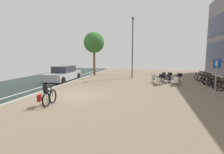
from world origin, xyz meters
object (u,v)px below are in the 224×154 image
(bicycle_foreground, at_px, (48,97))
(bicycle_rack_03, at_px, (212,82))
(lamp_post, at_px, (133,45))
(street_tree, at_px, (94,43))
(bicycle_rack_04, at_px, (211,80))
(bicycle_rack_06, at_px, (205,78))
(parking_sign, at_px, (216,74))
(bicycle_rack_02, at_px, (217,83))
(scooter_far, at_px, (176,79))
(bicycle_rack_05, at_px, (209,79))
(scooter_near, at_px, (167,77))
(parked_car_near, at_px, (63,74))
(bicycle_rack_01, at_px, (221,85))
(bicycle_rack_07, at_px, (202,77))
(scooter_mid, at_px, (158,79))

(bicycle_foreground, bearing_deg, bicycle_rack_03, 38.57)
(lamp_post, distance_m, street_tree, 4.85)
(bicycle_rack_04, distance_m, bicycle_rack_06, 1.40)
(bicycle_foreground, height_order, parking_sign, parking_sign)
(bicycle_rack_02, bearing_deg, scooter_far, 166.56)
(bicycle_rack_05, relative_size, scooter_near, 0.84)
(bicycle_rack_04, relative_size, bicycle_rack_06, 1.03)
(bicycle_foreground, relative_size, parking_sign, 0.65)
(bicycle_rack_06, xyz_separation_m, parking_sign, (-1.06, -6.02, 1.03))
(bicycle_foreground, bearing_deg, parked_car_near, 112.99)
(bicycle_rack_02, distance_m, lamp_post, 8.47)
(bicycle_rack_02, bearing_deg, bicycle_rack_01, -83.89)
(lamp_post, height_order, street_tree, lamp_post)
(bicycle_rack_03, xyz_separation_m, parking_sign, (-0.98, -3.92, 1.04))
(bicycle_rack_05, bearing_deg, bicycle_rack_04, -91.39)
(bicycle_rack_01, bearing_deg, bicycle_rack_07, 92.76)
(bicycle_rack_01, height_order, bicycle_rack_04, bicycle_rack_04)
(bicycle_rack_07, distance_m, scooter_mid, 5.11)
(bicycle_rack_03, bearing_deg, lamp_post, 154.33)
(bicycle_rack_02, height_order, scooter_mid, scooter_mid)
(scooter_mid, height_order, street_tree, street_tree)
(bicycle_rack_01, xyz_separation_m, bicycle_rack_06, (-0.14, 3.50, 0.02))
(parking_sign, height_order, street_tree, street_tree)
(bicycle_foreground, bearing_deg, bicycle_rack_02, 35.52)
(bicycle_rack_07, bearing_deg, scooter_far, -133.77)
(bicycle_rack_01, distance_m, bicycle_rack_02, 0.70)
(scooter_far, relative_size, street_tree, 0.33)
(bicycle_rack_05, height_order, scooter_far, scooter_far)
(bicycle_rack_05, xyz_separation_m, bicycle_rack_07, (-0.19, 1.40, 0.00))
(bicycle_foreground, relative_size, scooter_near, 0.88)
(parked_car_near, distance_m, street_tree, 5.98)
(scooter_far, distance_m, parked_car_near, 10.10)
(bicycle_foreground, xyz_separation_m, street_tree, (-1.70, 12.27, 3.43))
(bicycle_rack_02, relative_size, scooter_near, 0.77)
(bicycle_rack_04, distance_m, parking_sign, 4.88)
(bicycle_foreground, height_order, scooter_far, bicycle_foreground)
(scooter_far, bearing_deg, lamp_post, 141.07)
(bicycle_rack_06, height_order, bicycle_rack_07, bicycle_rack_07)
(scooter_near, bearing_deg, scooter_mid, -123.12)
(bicycle_rack_07, height_order, scooter_mid, bicycle_rack_07)
(bicycle_foreground, xyz_separation_m, bicycle_rack_03, (9.64, 7.68, -0.06))
(bicycle_rack_04, height_order, bicycle_rack_05, bicycle_rack_04)
(scooter_mid, height_order, parked_car_near, parked_car_near)
(bicycle_rack_05, height_order, bicycle_rack_06, bicycle_rack_05)
(bicycle_rack_03, height_order, scooter_near, scooter_near)
(bicycle_rack_03, bearing_deg, bicycle_rack_06, 87.82)
(bicycle_rack_06, xyz_separation_m, street_tree, (-11.42, 2.48, 3.48))
(scooter_far, bearing_deg, bicycle_foreground, -132.22)
(scooter_near, height_order, lamp_post, lamp_post)
(bicycle_rack_04, bearing_deg, scooter_mid, -168.26)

